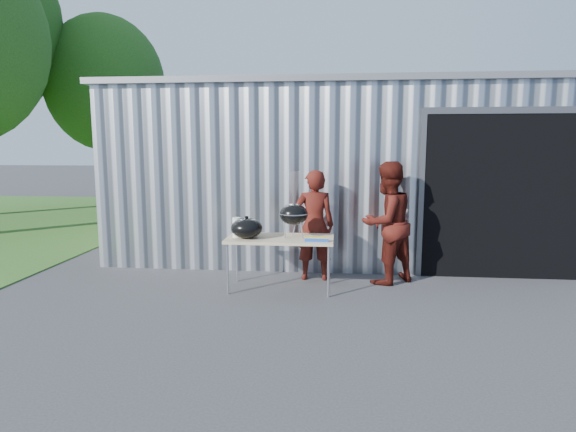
# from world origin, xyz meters

# --- Properties ---
(ground) EXTENTS (80.00, 80.00, 0.00)m
(ground) POSITION_xyz_m (0.00, 0.00, 0.00)
(ground) COLOR #333336
(building) EXTENTS (8.20, 6.20, 3.10)m
(building) POSITION_xyz_m (0.92, 4.59, 1.54)
(building) COLOR silver
(building) RESTS_ON ground
(tree_far) EXTENTS (3.64, 3.64, 6.03)m
(tree_far) POSITION_xyz_m (-6.50, 9.00, 3.92)
(tree_far) COLOR #442D19
(tree_far) RESTS_ON ground
(folding_table) EXTENTS (1.50, 0.75, 0.75)m
(folding_table) POSITION_xyz_m (-0.02, 0.77, 0.71)
(folding_table) COLOR tan
(folding_table) RESTS_ON ground
(kettle_grill) EXTENTS (0.41, 0.41, 0.93)m
(kettle_grill) POSITION_xyz_m (0.17, 0.80, 1.18)
(kettle_grill) COLOR black
(kettle_grill) RESTS_ON folding_table
(grill_lid) EXTENTS (0.44, 0.44, 0.32)m
(grill_lid) POSITION_xyz_m (-0.48, 0.67, 0.89)
(grill_lid) COLOR black
(grill_lid) RESTS_ON folding_table
(paper_towels) EXTENTS (0.12, 0.12, 0.28)m
(paper_towels) POSITION_xyz_m (-0.63, 0.72, 0.89)
(paper_towels) COLOR white
(paper_towels) RESTS_ON folding_table
(white_tub) EXTENTS (0.20, 0.15, 0.10)m
(white_tub) POSITION_xyz_m (-0.57, 0.97, 0.80)
(white_tub) COLOR white
(white_tub) RESTS_ON folding_table
(foil_box) EXTENTS (0.32, 0.05, 0.06)m
(foil_box) POSITION_xyz_m (0.50, 0.52, 0.78)
(foil_box) COLOR #1B48B5
(foil_box) RESTS_ON folding_table
(person_cook) EXTENTS (0.64, 0.44, 1.68)m
(person_cook) POSITION_xyz_m (0.43, 1.33, 0.84)
(person_cook) COLOR #45120D
(person_cook) RESTS_ON ground
(person_bystander) EXTENTS (1.11, 1.08, 1.81)m
(person_bystander) POSITION_xyz_m (1.51, 1.26, 0.90)
(person_bystander) COLOR #45120D
(person_bystander) RESTS_ON ground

